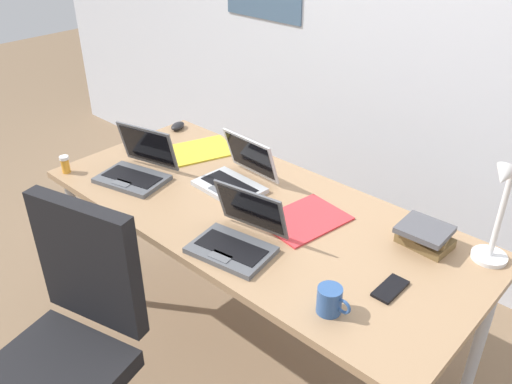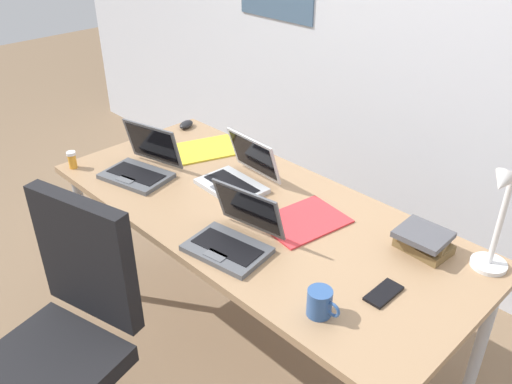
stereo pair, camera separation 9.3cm
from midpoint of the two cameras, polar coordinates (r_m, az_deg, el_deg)
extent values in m
plane|color=#7A6047|center=(2.57, -1.08, -15.99)|extent=(12.00, 12.00, 0.00)
cube|color=silver|center=(2.73, 15.58, 17.59)|extent=(6.00, 0.12, 2.60)
cube|color=#9E7A56|center=(2.10, -1.27, -2.25)|extent=(1.80, 0.80, 0.03)
cylinder|color=#B2B5BA|center=(2.72, -19.27, -5.05)|extent=(0.04, 0.04, 0.71)
cylinder|color=#B2B5BA|center=(3.02, -8.27, 0.28)|extent=(0.04, 0.04, 0.71)
cylinder|color=#B2B5BA|center=(2.24, 21.73, -14.57)|extent=(0.04, 0.04, 0.71)
cylinder|color=white|center=(1.98, 22.49, -6.44)|extent=(0.12, 0.12, 0.02)
cylinder|color=white|center=(1.88, 23.54, -2.08)|extent=(0.02, 0.02, 0.34)
cylinder|color=white|center=(1.77, 24.18, 2.04)|extent=(0.01, 0.08, 0.01)
cone|color=white|center=(1.74, 23.71, 1.59)|extent=(0.07, 0.09, 0.09)
cube|color=#515459|center=(2.36, -14.26, 1.35)|extent=(0.32, 0.26, 0.02)
cube|color=black|center=(2.35, -14.29, 1.59)|extent=(0.27, 0.16, 0.00)
cube|color=#595B60|center=(2.31, -15.33, 0.92)|extent=(0.09, 0.06, 0.00)
cube|color=#515459|center=(2.39, -12.65, 4.81)|extent=(0.29, 0.12, 0.19)
cube|color=black|center=(2.38, -12.74, 4.79)|extent=(0.26, 0.10, 0.16)
cube|color=#515459|center=(1.86, -4.12, -6.24)|extent=(0.31, 0.23, 0.02)
cube|color=black|center=(1.85, -4.14, -5.96)|extent=(0.26, 0.14, 0.00)
cube|color=#595B60|center=(1.82, -5.33, -6.92)|extent=(0.08, 0.05, 0.00)
cube|color=#515459|center=(1.89, -1.94, -1.88)|extent=(0.29, 0.11, 0.19)
cube|color=black|center=(1.88, -2.03, -1.91)|extent=(0.26, 0.09, 0.15)
cube|color=#B7BABC|center=(2.23, -4.08, 0.55)|extent=(0.29, 0.21, 0.02)
cube|color=black|center=(2.23, -4.09, 0.81)|extent=(0.25, 0.12, 0.00)
cube|color=#595B60|center=(2.19, -5.33, 0.25)|extent=(0.08, 0.05, 0.00)
cube|color=#B7BABC|center=(2.26, -1.76, 3.90)|extent=(0.28, 0.08, 0.19)
cube|color=black|center=(2.25, -1.86, 3.90)|extent=(0.25, 0.06, 0.15)
ellipsoid|color=black|center=(2.81, -9.34, 6.99)|extent=(0.09, 0.11, 0.03)
cube|color=black|center=(1.75, 12.72, -10.10)|extent=(0.06, 0.14, 0.01)
torus|color=black|center=(2.63, -12.79, 4.82)|extent=(0.18, 0.18, 0.03)
cylinder|color=black|center=(2.68, -13.75, 5.38)|extent=(0.06, 0.06, 0.04)
cylinder|color=black|center=(2.57, -11.82, 4.47)|extent=(0.06, 0.06, 0.04)
cylinder|color=gold|center=(2.50, -20.77, 2.63)|extent=(0.04, 0.04, 0.06)
cylinder|color=white|center=(2.49, -20.93, 3.43)|extent=(0.04, 0.04, 0.01)
cube|color=brown|center=(1.97, 16.38, -5.05)|extent=(0.18, 0.13, 0.03)
cube|color=brown|center=(1.95, 16.49, -4.31)|extent=(0.18, 0.15, 0.02)
cube|color=#4C4C51|center=(1.93, 16.34, -3.89)|extent=(0.17, 0.16, 0.02)
cube|color=red|center=(2.03, 3.94, -2.98)|extent=(0.28, 0.34, 0.01)
cube|color=gold|center=(2.56, -7.08, 4.43)|extent=(0.32, 0.37, 0.01)
cylinder|color=#2D518C|center=(1.62, 6.21, -11.46)|extent=(0.08, 0.08, 0.09)
torus|color=#2D518C|center=(1.59, 7.67, -12.12)|extent=(0.05, 0.01, 0.05)
cube|color=black|center=(2.03, -22.51, -18.05)|extent=(0.54, 0.54, 0.07)
cube|color=black|center=(1.93, -18.92, -7.30)|extent=(0.42, 0.16, 0.48)
camera|label=1|loc=(0.05, -91.30, -0.77)|focal=37.29mm
camera|label=2|loc=(0.05, 88.70, 0.77)|focal=37.29mm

